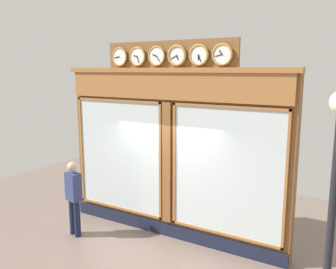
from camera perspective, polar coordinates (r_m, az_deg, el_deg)
The scene contains 3 objects.
shop_facade at distance 7.74m, azimuth 0.48°, elevation -2.75°, with size 5.35×0.42×4.24m.
pedestrian at distance 8.20m, azimuth -14.87°, elevation -9.40°, with size 0.40×0.30×1.69m.
street_lamp at distance 4.78m, azimuth 25.12°, elevation -7.44°, with size 0.28×0.28×3.42m.
Camera 1 is at (-3.82, 6.38, 3.66)m, focal length 38.05 mm.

